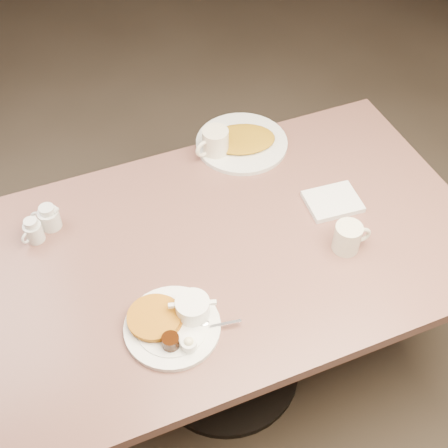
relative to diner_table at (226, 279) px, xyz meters
name	(u,v)px	position (x,y,z in m)	size (l,w,h in m)	color
room	(228,49)	(0.00, 0.00, 0.82)	(7.04, 8.04, 2.84)	#4C3F33
diner_table	(226,279)	(0.00, 0.00, 0.00)	(1.50, 0.90, 0.75)	#84564C
main_plate	(174,321)	(-0.23, -0.20, 0.19)	(0.33, 0.32, 0.07)	white
coffee_mug_near	(348,237)	(0.32, -0.14, 0.22)	(0.12, 0.09, 0.09)	silver
napkin	(333,202)	(0.37, 0.03, 0.18)	(0.17, 0.14, 0.02)	silver
coffee_mug_far	(215,143)	(0.11, 0.38, 0.22)	(0.13, 0.11, 0.10)	#F1E7CC
creamer_left	(33,231)	(-0.51, 0.23, 0.21)	(0.07, 0.07, 0.08)	silver
creamer_right	(49,217)	(-0.46, 0.27, 0.21)	(0.09, 0.07, 0.08)	silver
hash_plate	(242,142)	(0.22, 0.39, 0.18)	(0.38, 0.38, 0.04)	silver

